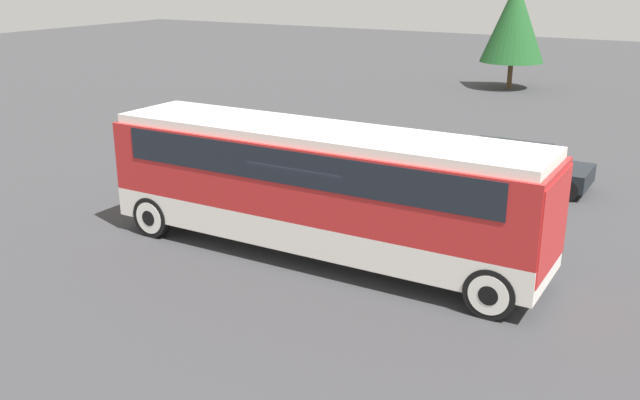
# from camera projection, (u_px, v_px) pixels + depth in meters

# --- Properties ---
(ground_plane) EXTENTS (120.00, 120.00, 0.00)m
(ground_plane) POSITION_uv_depth(u_px,v_px,m) (320.00, 255.00, 17.43)
(ground_plane) COLOR #38383A
(tour_bus) EXTENTS (10.90, 2.50, 3.15)m
(tour_bus) POSITION_uv_depth(u_px,v_px,m) (324.00, 181.00, 16.79)
(tour_bus) COLOR silver
(tour_bus) RESTS_ON ground_plane
(parked_car_near) EXTENTS (4.73, 1.97, 1.30)m
(parked_car_near) POSITION_uv_depth(u_px,v_px,m) (512.00, 164.00, 22.90)
(parked_car_near) COLOR black
(parked_car_near) RESTS_ON ground_plane
(parked_car_mid) EXTENTS (4.52, 1.86, 1.26)m
(parked_car_mid) POSITION_uv_depth(u_px,v_px,m) (426.00, 176.00, 21.72)
(parked_car_mid) COLOR #BCBCC1
(parked_car_mid) RESTS_ON ground_plane
(tree_center) EXTENTS (3.58, 3.58, 6.03)m
(tree_center) POSITION_uv_depth(u_px,v_px,m) (514.00, 21.00, 40.02)
(tree_center) COLOR brown
(tree_center) RESTS_ON ground_plane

